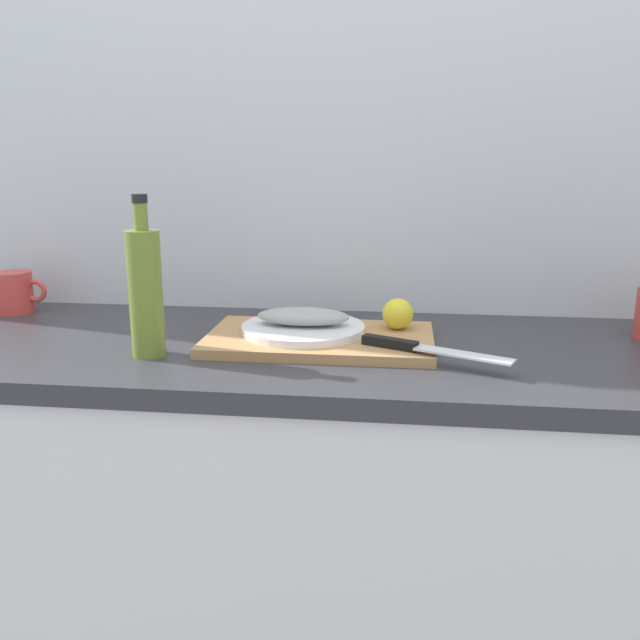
{
  "coord_description": "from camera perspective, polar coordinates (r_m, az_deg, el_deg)",
  "views": [
    {
      "loc": [
        0.14,
        -1.29,
        1.28
      ],
      "look_at": [
        -0.02,
        0.0,
        0.95
      ],
      "focal_mm": 37.27,
      "sensor_mm": 36.0,
      "label": 1
    }
  ],
  "objects": [
    {
      "name": "fish_fillet",
      "position": [
        1.36,
        -1.46,
        0.31
      ],
      "size": [
        0.19,
        0.08,
        0.04
      ],
      "primitive_type": "ellipsoid",
      "color": "#999E99",
      "rests_on": "white_plate"
    },
    {
      "name": "olive_oil_bottle",
      "position": [
        1.29,
        -14.76,
        2.46
      ],
      "size": [
        0.06,
        0.06,
        0.31
      ],
      "color": "olive",
      "rests_on": "kitchen_counter"
    },
    {
      "name": "chef_knife",
      "position": [
        1.24,
        8.23,
        -2.31
      ],
      "size": [
        0.28,
        0.15,
        0.02
      ],
      "rotation": [
        0.0,
        0.0,
        -0.43
      ],
      "color": "silver",
      "rests_on": "cutting_board"
    },
    {
      "name": "back_wall",
      "position": [
        1.62,
        2.34,
        13.15
      ],
      "size": [
        3.2,
        0.05,
        2.5
      ],
      "primitive_type": "cube",
      "color": "silver",
      "rests_on": "ground_plane"
    },
    {
      "name": "white_plate",
      "position": [
        1.36,
        -1.45,
        -0.74
      ],
      "size": [
        0.25,
        0.25,
        0.01
      ],
      "primitive_type": "cylinder",
      "color": "white",
      "rests_on": "cutting_board"
    },
    {
      "name": "lemon_0",
      "position": [
        1.39,
        6.69,
        0.53
      ],
      "size": [
        0.06,
        0.06,
        0.06
      ],
      "primitive_type": "sphere",
      "color": "yellow",
      "rests_on": "cutting_board"
    },
    {
      "name": "coffee_mug_2",
      "position": [
        1.77,
        -24.72,
        2.18
      ],
      "size": [
        0.13,
        0.09,
        0.1
      ],
      "color": "#CC3F38",
      "rests_on": "kitchen_counter"
    },
    {
      "name": "cutting_board",
      "position": [
        1.35,
        0.0,
        -1.65
      ],
      "size": [
        0.46,
        0.27,
        0.02
      ],
      "primitive_type": "cube",
      "color": "tan",
      "rests_on": "kitchen_counter"
    },
    {
      "name": "kitchen_counter",
      "position": [
        1.54,
        0.95,
        -18.44
      ],
      "size": [
        2.0,
        0.6,
        0.9
      ],
      "color": "white",
      "rests_on": "ground_plane"
    }
  ]
}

